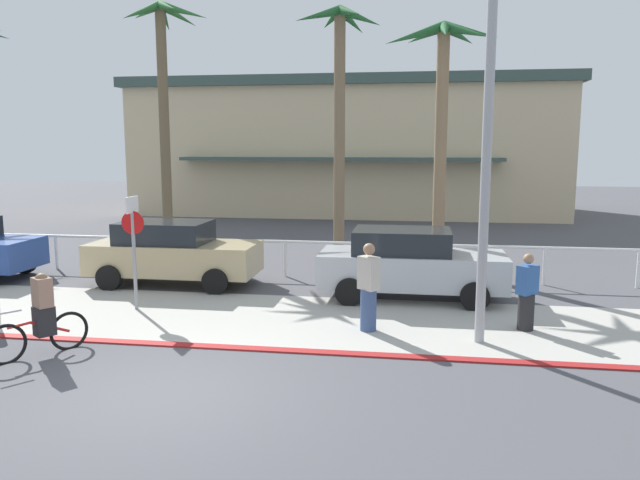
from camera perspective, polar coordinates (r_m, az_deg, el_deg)
name	(u,v)px	position (r m, az deg, el deg)	size (l,w,h in m)	color
ground_plane	(296,266)	(19.08, -2.24, -2.42)	(80.00, 80.00, 0.00)	#4C4C51
sidewalk_strip	(244,317)	(13.59, -6.99, -7.04)	(44.00, 4.00, 0.02)	#ADAAA0
curb_paint	(214,347)	(11.76, -9.68, -9.60)	(44.00, 0.24, 0.03)	maroon
building_backdrop	(349,147)	(35.15, 2.71, 8.50)	(22.79, 10.57, 7.06)	beige
rail_fence	(285,247)	(17.49, -3.20, -0.66)	(23.40, 0.08, 1.04)	white
stop_sign_bike_lane	(133,236)	(14.40, -16.73, 0.32)	(0.52, 0.56, 2.56)	gray
streetlight_curb	(490,111)	(11.45, 15.28, 11.36)	(0.24, 2.54, 7.50)	#9EA0A5
palm_tree_1	(164,70)	(23.43, -14.13, 14.83)	(3.07, 3.31, 8.64)	brown
palm_tree_2	(339,81)	(20.39, 1.74, 14.33)	(2.80, 2.86, 8.01)	#756047
palm_tree_3	(442,83)	(18.81, 11.13, 13.89)	(3.26, 3.29, 7.17)	#846B4C
car_tan_1	(172,252)	(16.90, -13.36, -1.11)	(4.40, 2.02, 1.69)	tan
car_silver_2	(410,263)	(15.09, 8.21, -2.13)	(4.40, 2.02, 1.69)	#B2B7BC
cyclist_red_0	(41,317)	(12.06, -24.17, -6.43)	(1.10, 1.52, 1.50)	black
pedestrian_0	(369,291)	(12.38, 4.47, -4.65)	(0.47, 0.46, 1.78)	#384C7A
pedestrian_1	(527,296)	(13.07, 18.40, -4.87)	(0.47, 0.46, 1.57)	#232326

